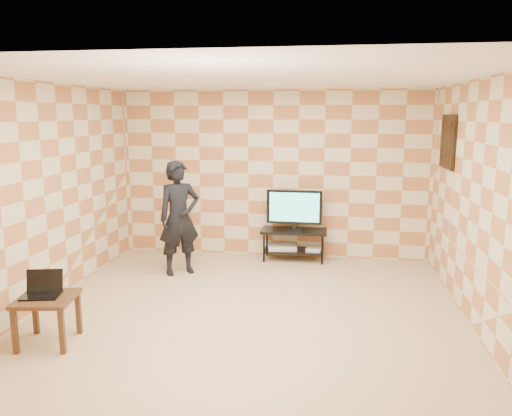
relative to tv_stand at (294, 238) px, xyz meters
The scene contains 14 objects.
floor 2.31m from the tv_stand, 99.30° to the right, with size 5.00×5.00×0.00m, color #C7B38A.
wall_back 1.08m from the tv_stand, 145.77° to the left, with size 5.00×0.02×2.70m, color beige.
wall_front 4.86m from the tv_stand, 94.44° to the right, with size 5.00×0.02×2.70m, color beige.
wall_left 3.78m from the tv_stand, 141.90° to the right, with size 0.02×5.00×2.70m, color beige.
wall_right 3.25m from the tv_stand, 46.54° to the right, with size 0.02×5.00×2.70m, color beige.
ceiling 3.26m from the tv_stand, 99.30° to the right, with size 5.00×5.00×0.02m, color white.
wall_art 2.72m from the tv_stand, 18.41° to the right, with size 0.04×0.72×0.72m.
tv_stand is the anchor object (origin of this frame).
tv 0.49m from the tv_stand, 87.97° to the right, with size 0.88×0.18×0.64m.
dvd_player 0.24m from the tv_stand, behind, with size 0.45×0.32×0.07m, color #BDBDBF.
game_console 0.36m from the tv_stand, ahead, with size 0.22×0.16×0.05m, color silver.
side_table 4.04m from the tv_stand, 124.10° to the right, with size 0.63×0.63×0.50m.
laptop 4.04m from the tv_stand, 125.17° to the right, with size 0.42×0.36×0.24m.
person 1.90m from the tv_stand, 150.34° to the right, with size 0.61×0.40×1.66m, color black.
Camera 1 is at (0.91, -5.51, 2.31)m, focal length 35.00 mm.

